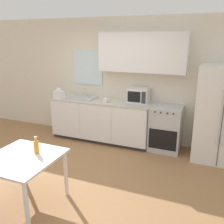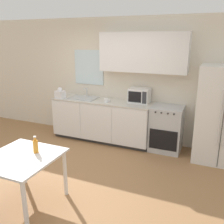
{
  "view_description": "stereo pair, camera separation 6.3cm",
  "coord_description": "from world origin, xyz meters",
  "px_view_note": "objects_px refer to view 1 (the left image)",
  "views": [
    {
      "loc": [
        2.06,
        -3.28,
        2.26
      ],
      "look_at": [
        0.52,
        0.48,
        1.05
      ],
      "focal_mm": 40.0,
      "sensor_mm": 36.0,
      "label": 1
    },
    {
      "loc": [
        2.12,
        -3.25,
        2.26
      ],
      "look_at": [
        0.52,
        0.48,
        1.05
      ],
      "focal_mm": 40.0,
      "sensor_mm": 36.0,
      "label": 2
    }
  ],
  "objects_px": {
    "refrigerator": "(222,115)",
    "microwave": "(139,95)",
    "dining_table": "(23,164)",
    "drink_bottle": "(36,146)",
    "coffee_mug": "(106,100)",
    "oven_range": "(166,128)"
  },
  "relations": [
    {
      "from": "oven_range",
      "to": "coffee_mug",
      "type": "height_order",
      "value": "coffee_mug"
    },
    {
      "from": "oven_range",
      "to": "dining_table",
      "type": "height_order",
      "value": "oven_range"
    },
    {
      "from": "dining_table",
      "to": "coffee_mug",
      "type": "bearing_deg",
      "value": 86.13
    },
    {
      "from": "oven_range",
      "to": "dining_table",
      "type": "xyz_separation_m",
      "value": [
        -1.44,
        -2.58,
        0.17
      ]
    },
    {
      "from": "microwave",
      "to": "drink_bottle",
      "type": "height_order",
      "value": "microwave"
    },
    {
      "from": "oven_range",
      "to": "microwave",
      "type": "xyz_separation_m",
      "value": [
        -0.63,
        0.1,
        0.62
      ]
    },
    {
      "from": "refrigerator",
      "to": "drink_bottle",
      "type": "bearing_deg",
      "value": -135.09
    },
    {
      "from": "microwave",
      "to": "drink_bottle",
      "type": "xyz_separation_m",
      "value": [
        -0.7,
        -2.51,
        -0.25
      ]
    },
    {
      "from": "microwave",
      "to": "drink_bottle",
      "type": "bearing_deg",
      "value": -105.58
    },
    {
      "from": "oven_range",
      "to": "drink_bottle",
      "type": "height_order",
      "value": "drink_bottle"
    },
    {
      "from": "oven_range",
      "to": "microwave",
      "type": "bearing_deg",
      "value": 171.32
    },
    {
      "from": "refrigerator",
      "to": "dining_table",
      "type": "height_order",
      "value": "refrigerator"
    },
    {
      "from": "dining_table",
      "to": "drink_bottle",
      "type": "distance_m",
      "value": 0.29
    },
    {
      "from": "oven_range",
      "to": "microwave",
      "type": "relative_size",
      "value": 2.18
    },
    {
      "from": "microwave",
      "to": "dining_table",
      "type": "xyz_separation_m",
      "value": [
        -0.81,
        -2.68,
        -0.46
      ]
    },
    {
      "from": "coffee_mug",
      "to": "drink_bottle",
      "type": "distance_m",
      "value": 2.24
    },
    {
      "from": "refrigerator",
      "to": "microwave",
      "type": "height_order",
      "value": "refrigerator"
    },
    {
      "from": "refrigerator",
      "to": "coffee_mug",
      "type": "distance_m",
      "value": 2.3
    },
    {
      "from": "refrigerator",
      "to": "drink_bottle",
      "type": "distance_m",
      "value": 3.32
    },
    {
      "from": "refrigerator",
      "to": "microwave",
      "type": "xyz_separation_m",
      "value": [
        -1.65,
        0.16,
        0.19
      ]
    },
    {
      "from": "oven_range",
      "to": "dining_table",
      "type": "relative_size",
      "value": 0.97
    },
    {
      "from": "microwave",
      "to": "dining_table",
      "type": "distance_m",
      "value": 2.84
    }
  ]
}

